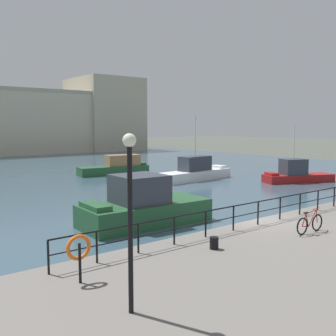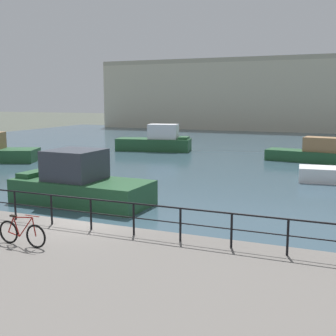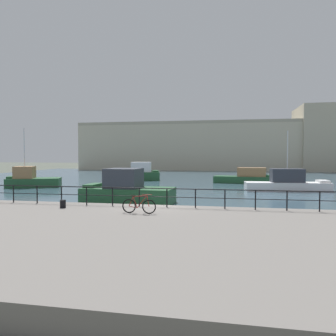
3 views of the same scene
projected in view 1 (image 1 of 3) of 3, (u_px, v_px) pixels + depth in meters
name	position (u px, v px, depth m)	size (l,w,h in m)	color
ground_plane	(255.00, 233.00, 18.90)	(240.00, 240.00, 0.00)	#4C5147
water_basin	(35.00, 173.00, 42.56)	(80.00, 60.00, 0.01)	#385160
harbor_building	(4.00, 121.00, 69.61)	(63.31, 14.01, 14.54)	#C1B79E
moored_cabin_cruiser	(195.00, 172.00, 37.18)	(8.41, 2.82, 6.04)	white
moored_harbor_tender	(117.00, 167.00, 41.42)	(7.57, 3.07, 2.03)	#23512D
moored_red_daysailer	(296.00, 174.00, 35.67)	(6.65, 4.19, 5.21)	maroon
moored_white_yacht	(143.00, 206.00, 20.50)	(6.88, 3.11, 2.62)	#23512D
quay_railing	(270.00, 206.00, 18.20)	(21.06, 0.07, 1.08)	black
parked_bicycle	(310.00, 224.00, 16.37)	(1.77, 0.11, 0.98)	black
mooring_bollard	(214.00, 243.00, 14.26)	(0.32, 0.32, 0.44)	black
life_ring_stand	(79.00, 249.00, 11.15)	(0.75, 0.16, 1.40)	black
quay_lamp_post	(130.00, 199.00, 9.14)	(0.32, 0.32, 4.28)	black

